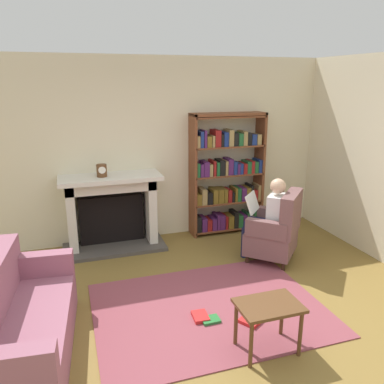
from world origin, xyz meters
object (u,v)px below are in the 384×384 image
at_px(armchair_reading, 276,231).
at_px(side_table, 268,312).
at_px(mantel_clock, 102,171).
at_px(sofa_floral, 19,326).
at_px(fireplace, 112,209).
at_px(seated_reader, 269,216).
at_px(bookshelf, 227,177).

distance_m(armchair_reading, side_table, 1.89).
bearing_deg(mantel_clock, sofa_floral, -114.25).
distance_m(fireplace, sofa_floral, 2.45).
relative_size(mantel_clock, sofa_floral, 0.10).
relative_size(fireplace, sofa_floral, 0.82).
height_order(seated_reader, side_table, seated_reader).
bearing_deg(bookshelf, side_table, -105.42).
xyz_separation_m(bookshelf, seated_reader, (0.14, -1.11, -0.29)).
height_order(fireplace, sofa_floral, fireplace).
height_order(sofa_floral, side_table, sofa_floral).
height_order(bookshelf, seated_reader, bookshelf).
height_order(mantel_clock, bookshelf, bookshelf).
height_order(fireplace, armchair_reading, fireplace).
bearing_deg(mantel_clock, armchair_reading, -26.35).
height_order(armchair_reading, sofa_floral, armchair_reading).
distance_m(fireplace, mantel_clock, 0.61).
relative_size(seated_reader, side_table, 2.04).
bearing_deg(side_table, armchair_reading, 58.19).
xyz_separation_m(armchair_reading, side_table, (-1.00, -1.61, -0.03)).
xyz_separation_m(seated_reader, side_table, (-0.91, -1.69, -0.23)).
bearing_deg(sofa_floral, armchair_reading, -66.01).
distance_m(bookshelf, seated_reader, 1.16).
relative_size(mantel_clock, armchair_reading, 0.18).
bearing_deg(seated_reader, sofa_floral, -26.21).
xyz_separation_m(armchair_reading, seated_reader, (-0.09, 0.08, 0.20)).
distance_m(bookshelf, side_table, 2.95).
bearing_deg(side_table, mantel_clock, 113.14).
xyz_separation_m(mantel_clock, side_table, (1.14, -2.67, -0.77)).
bearing_deg(fireplace, armchair_reading, -29.79).
xyz_separation_m(fireplace, sofa_floral, (-1.06, -2.20, -0.25)).
height_order(seated_reader, sofa_floral, seated_reader).
relative_size(bookshelf, sofa_floral, 1.07).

